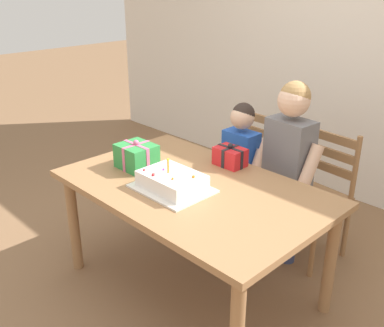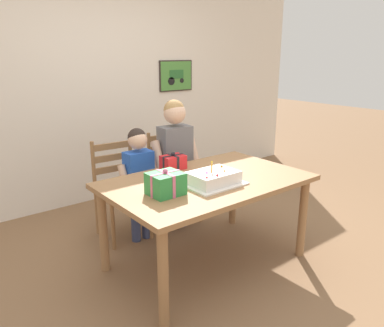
% 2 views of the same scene
% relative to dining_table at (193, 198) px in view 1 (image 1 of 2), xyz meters
% --- Properties ---
extents(ground_plane, '(20.00, 20.00, 0.00)m').
position_rel_dining_table_xyz_m(ground_plane, '(0.00, 0.00, -0.65)').
color(ground_plane, '#846042').
extents(back_wall, '(6.40, 0.11, 2.60)m').
position_rel_dining_table_xyz_m(back_wall, '(0.00, 1.96, 0.65)').
color(back_wall, silver).
rests_on(back_wall, ground).
extents(dining_table, '(1.59, 1.00, 0.74)m').
position_rel_dining_table_xyz_m(dining_table, '(0.00, 0.00, 0.00)').
color(dining_table, '#9E7047').
rests_on(dining_table, ground).
extents(birthday_cake, '(0.44, 0.34, 0.19)m').
position_rel_dining_table_xyz_m(birthday_cake, '(-0.05, -0.12, 0.13)').
color(birthday_cake, white).
rests_on(birthday_cake, dining_table).
extents(gift_box_red_large, '(0.20, 0.15, 0.16)m').
position_rel_dining_table_xyz_m(gift_box_red_large, '(-0.05, 0.39, 0.15)').
color(gift_box_red_large, red).
rests_on(gift_box_red_large, dining_table).
extents(gift_box_beside_cake, '(0.24, 0.21, 0.19)m').
position_rel_dining_table_xyz_m(gift_box_beside_cake, '(-0.44, -0.07, 0.16)').
color(gift_box_beside_cake, '#2D8E42').
rests_on(gift_box_beside_cake, dining_table).
extents(chair_left, '(0.45, 0.45, 0.92)m').
position_rel_dining_table_xyz_m(chair_left, '(-0.30, 0.90, -0.18)').
color(chair_left, '#996B42').
rests_on(chair_left, ground).
extents(chair_right, '(0.46, 0.46, 0.92)m').
position_rel_dining_table_xyz_m(chair_right, '(0.31, 0.90, -0.18)').
color(chair_right, '#996B42').
rests_on(chair_right, ground).
extents(child_older, '(0.48, 0.28, 1.28)m').
position_rel_dining_table_xyz_m(child_older, '(0.20, 0.69, 0.13)').
color(child_older, '#38426B').
rests_on(child_older, ground).
extents(child_younger, '(0.38, 0.22, 1.06)m').
position_rel_dining_table_xyz_m(child_younger, '(-0.21, 0.69, -0.01)').
color(child_younger, '#38426B').
rests_on(child_younger, ground).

